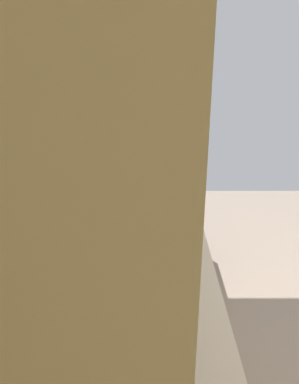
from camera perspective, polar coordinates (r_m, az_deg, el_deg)
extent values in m
cube|color=beige|center=(1.76, -12.01, 2.47)|extent=(4.07, 0.12, 2.70)
cube|color=#BAAD9B|center=(1.59, -0.26, -18.05)|extent=(3.13, 0.62, 0.02)
cube|color=#332819|center=(2.08, 8.81, -23.50)|extent=(0.01, 0.01, 0.82)
cube|color=#332819|center=(2.41, 7.22, -16.00)|extent=(0.01, 0.01, 0.82)
cube|color=#332819|center=(2.77, 6.11, -10.36)|extent=(0.01, 0.01, 0.82)
cube|color=beige|center=(1.23, -6.36, 14.96)|extent=(1.87, 0.34, 0.58)
cube|color=black|center=(3.42, -0.05, -3.35)|extent=(0.63, 0.61, 0.91)
cube|color=black|center=(3.46, 5.17, -4.01)|extent=(0.49, 0.01, 0.50)
cube|color=black|center=(3.25, -0.05, 4.08)|extent=(0.60, 0.58, 0.02)
cube|color=black|center=(3.24, -5.16, 5.41)|extent=(0.60, 0.04, 0.18)
cylinder|color=#38383D|center=(3.11, 2.00, 3.55)|extent=(0.11, 0.11, 0.01)
cylinder|color=#38383D|center=(3.38, 1.83, 5.05)|extent=(0.11, 0.11, 0.01)
cylinder|color=#38383D|center=(3.11, -2.08, 3.55)|extent=(0.11, 0.11, 0.01)
cylinder|color=#38383D|center=(3.38, -1.94, 5.05)|extent=(0.11, 0.11, 0.01)
cube|color=white|center=(2.37, -0.72, 0.50)|extent=(0.51, 0.34, 0.28)
cube|color=black|center=(2.33, 3.53, 0.09)|extent=(0.32, 0.01, 0.20)
cube|color=#2D2D33|center=(2.56, 3.20, 2.16)|extent=(0.09, 0.01, 0.20)
cylinder|color=silver|center=(1.63, 1.58, -14.82)|extent=(0.15, 0.15, 0.07)
cylinder|color=beige|center=(1.62, 1.58, -14.33)|extent=(0.13, 0.13, 0.03)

